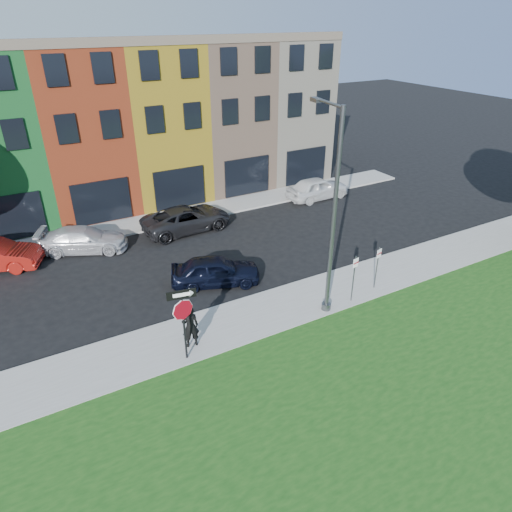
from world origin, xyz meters
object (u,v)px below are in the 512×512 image
stop_sign (183,311)px  street_lamp (331,216)px  man (190,326)px  sedan_near (215,271)px

stop_sign → street_lamp: (6.55, 0.22, 2.22)m
stop_sign → man: (0.44, 0.61, -1.25)m
man → sedan_near: 4.85m
man → sedan_near: bearing=-118.3°
man → street_lamp: street_lamp is taller
street_lamp → stop_sign: bearing=-169.5°
man → street_lamp: 7.04m
man → sedan_near: size_ratio=0.40×
man → street_lamp: (6.11, -0.39, 3.47)m
sedan_near → street_lamp: bearing=-122.2°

